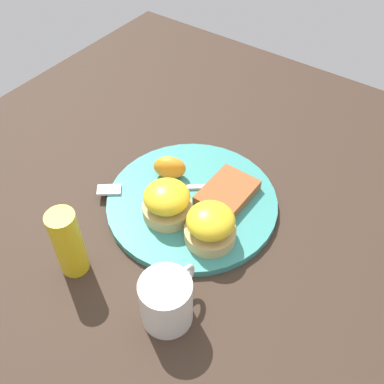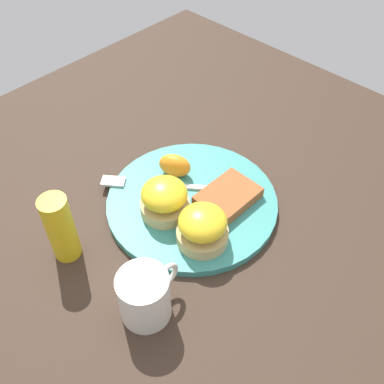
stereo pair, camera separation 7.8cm
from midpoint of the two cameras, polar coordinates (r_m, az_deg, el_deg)
ground_plane at (r=0.80m, az=2.77°, el=-1.80°), size 1.10×1.10×0.00m
plate at (r=0.80m, az=2.79°, el=-1.47°), size 0.30×0.30×0.01m
sandwich_benedict_left at (r=0.75m, az=-0.56°, el=-1.03°), size 0.08×0.08×0.07m
sandwich_benedict_right at (r=0.71m, az=4.48°, el=-4.66°), size 0.08×0.08×0.07m
hashbrown_patty at (r=0.79m, az=7.41°, el=-0.74°), size 0.11×0.08×0.02m
orange_wedge at (r=0.82m, az=0.51°, el=3.24°), size 0.06×0.07×0.04m
fork at (r=0.82m, az=-2.68°, el=0.87°), size 0.14×0.17×0.00m
cup at (r=0.65m, az=-2.49°, el=-13.27°), size 0.10×0.07×0.08m
condiment_bottle at (r=0.71m, az=-13.38°, el=-4.66°), size 0.04×0.04×0.12m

